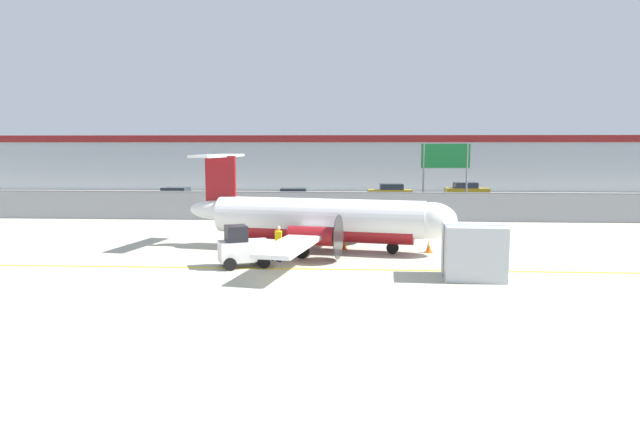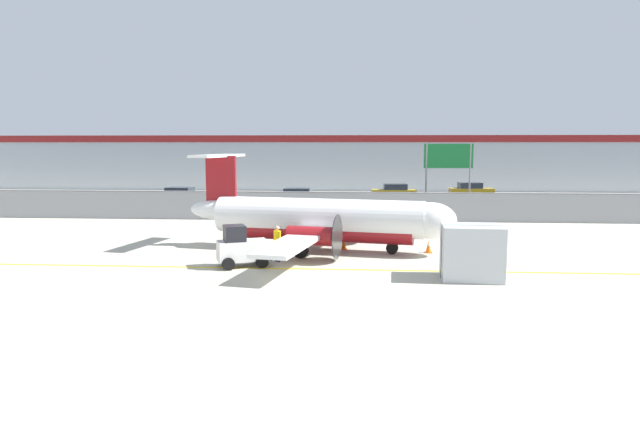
{
  "view_description": "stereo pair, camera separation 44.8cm",
  "coord_description": "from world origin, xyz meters",
  "px_view_note": "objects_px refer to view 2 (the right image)",
  "views": [
    {
      "loc": [
        1.74,
        -22.51,
        5.46
      ],
      "look_at": [
        0.03,
        7.49,
        1.8
      ],
      "focal_mm": 32.0,
      "sensor_mm": 36.0,
      "label": 1
    },
    {
      "loc": [
        2.19,
        -22.48,
        5.46
      ],
      "look_at": [
        0.03,
        7.49,
        1.8
      ],
      "focal_mm": 32.0,
      "sensor_mm": 36.0,
      "label": 2
    }
  ],
  "objects_px": {
    "commuter_airplane": "(323,220)",
    "parked_car_1": "(296,197)",
    "baggage_tug": "(241,248)",
    "traffic_cone_far_left": "(333,236)",
    "parked_car_3": "(471,191)",
    "highway_sign": "(448,162)",
    "cargo_container": "(472,252)",
    "parked_car_2": "(394,192)",
    "traffic_cone_near_left": "(429,247)",
    "ground_crew_worker": "(277,241)",
    "traffic_cone_near_right": "(343,243)",
    "parked_car_0": "(181,196)"
  },
  "relations": [
    {
      "from": "traffic_cone_far_left",
      "to": "parked_car_1",
      "type": "xyz_separation_m",
      "value": [
        -4.11,
        16.94,
        0.58
      ]
    },
    {
      "from": "parked_car_3",
      "to": "highway_sign",
      "type": "xyz_separation_m",
      "value": [
        -4.44,
        -14.31,
        3.24
      ]
    },
    {
      "from": "traffic_cone_near_right",
      "to": "traffic_cone_far_left",
      "type": "xyz_separation_m",
      "value": [
        -0.65,
        2.51,
        0.0
      ]
    },
    {
      "from": "traffic_cone_far_left",
      "to": "parked_car_3",
      "type": "relative_size",
      "value": 0.15
    },
    {
      "from": "parked_car_0",
      "to": "parked_car_2",
      "type": "xyz_separation_m",
      "value": [
        18.98,
        5.81,
        0.0
      ]
    },
    {
      "from": "commuter_airplane",
      "to": "parked_car_1",
      "type": "relative_size",
      "value": 3.79
    },
    {
      "from": "parked_car_0",
      "to": "highway_sign",
      "type": "height_order",
      "value": "highway_sign"
    },
    {
      "from": "baggage_tug",
      "to": "traffic_cone_far_left",
      "type": "relative_size",
      "value": 4.02
    },
    {
      "from": "cargo_container",
      "to": "parked_car_2",
      "type": "distance_m",
      "value": 31.67
    },
    {
      "from": "parked_car_0",
      "to": "cargo_container",
      "type": "bearing_deg",
      "value": -45.77
    },
    {
      "from": "parked_car_1",
      "to": "highway_sign",
      "type": "distance_m",
      "value": 13.84
    },
    {
      "from": "cargo_container",
      "to": "ground_crew_worker",
      "type": "bearing_deg",
      "value": 164.74
    },
    {
      "from": "baggage_tug",
      "to": "traffic_cone_near_right",
      "type": "xyz_separation_m",
      "value": [
        4.43,
        4.55,
        -0.54
      ]
    },
    {
      "from": "parked_car_3",
      "to": "parked_car_1",
      "type": "bearing_deg",
      "value": -155.91
    },
    {
      "from": "commuter_airplane",
      "to": "parked_car_1",
      "type": "bearing_deg",
      "value": 111.5
    },
    {
      "from": "baggage_tug",
      "to": "traffic_cone_near_left",
      "type": "bearing_deg",
      "value": 1.47
    },
    {
      "from": "parked_car_3",
      "to": "highway_sign",
      "type": "distance_m",
      "value": 15.33
    },
    {
      "from": "ground_crew_worker",
      "to": "traffic_cone_near_left",
      "type": "relative_size",
      "value": 2.66
    },
    {
      "from": "commuter_airplane",
      "to": "traffic_cone_near_right",
      "type": "distance_m",
      "value": 1.7
    },
    {
      "from": "baggage_tug",
      "to": "highway_sign",
      "type": "xyz_separation_m",
      "value": [
        11.74,
        18.06,
        3.28
      ]
    },
    {
      "from": "baggage_tug",
      "to": "traffic_cone_far_left",
      "type": "xyz_separation_m",
      "value": [
        3.78,
        7.06,
        -0.54
      ]
    },
    {
      "from": "ground_crew_worker",
      "to": "baggage_tug",
      "type": "bearing_deg",
      "value": -179.78
    },
    {
      "from": "parked_car_2",
      "to": "ground_crew_worker",
      "type": "bearing_deg",
      "value": 73.97
    },
    {
      "from": "cargo_container",
      "to": "highway_sign",
      "type": "height_order",
      "value": "highway_sign"
    },
    {
      "from": "parked_car_1",
      "to": "cargo_container",
      "type": "bearing_deg",
      "value": 110.59
    },
    {
      "from": "cargo_container",
      "to": "traffic_cone_near_left",
      "type": "distance_m",
      "value": 5.67
    },
    {
      "from": "traffic_cone_far_left",
      "to": "parked_car_0",
      "type": "relative_size",
      "value": 0.15
    },
    {
      "from": "commuter_airplane",
      "to": "parked_car_1",
      "type": "height_order",
      "value": "commuter_airplane"
    },
    {
      "from": "traffic_cone_near_left",
      "to": "traffic_cone_near_right",
      "type": "height_order",
      "value": "same"
    },
    {
      "from": "parked_car_0",
      "to": "commuter_airplane",
      "type": "bearing_deg",
      "value": -49.28
    },
    {
      "from": "highway_sign",
      "to": "commuter_airplane",
      "type": "bearing_deg",
      "value": -120.94
    },
    {
      "from": "parked_car_2",
      "to": "highway_sign",
      "type": "distance_m",
      "value": 12.83
    },
    {
      "from": "cargo_container",
      "to": "parked_car_2",
      "type": "height_order",
      "value": "cargo_container"
    },
    {
      "from": "highway_sign",
      "to": "ground_crew_worker",
      "type": "bearing_deg",
      "value": -121.44
    },
    {
      "from": "traffic_cone_far_left",
      "to": "commuter_airplane",
      "type": "bearing_deg",
      "value": -97.5
    },
    {
      "from": "baggage_tug",
      "to": "traffic_cone_near_left",
      "type": "relative_size",
      "value": 4.02
    },
    {
      "from": "traffic_cone_far_left",
      "to": "parked_car_3",
      "type": "height_order",
      "value": "parked_car_3"
    },
    {
      "from": "commuter_airplane",
      "to": "parked_car_0",
      "type": "distance_m",
      "value": 24.44
    },
    {
      "from": "cargo_container",
      "to": "parked_car_2",
      "type": "xyz_separation_m",
      "value": [
        -1.36,
        31.64,
        -0.21
      ]
    },
    {
      "from": "parked_car_2",
      "to": "parked_car_3",
      "type": "relative_size",
      "value": 1.0
    },
    {
      "from": "ground_crew_worker",
      "to": "parked_car_3",
      "type": "height_order",
      "value": "same"
    },
    {
      "from": "baggage_tug",
      "to": "parked_car_3",
      "type": "distance_m",
      "value": 36.19
    },
    {
      "from": "commuter_airplane",
      "to": "traffic_cone_near_right",
      "type": "xyz_separation_m",
      "value": [
        1.03,
        0.42,
        -1.29
      ]
    },
    {
      "from": "traffic_cone_near_right",
      "to": "traffic_cone_far_left",
      "type": "distance_m",
      "value": 2.59
    },
    {
      "from": "cargo_container",
      "to": "parked_car_3",
      "type": "relative_size",
      "value": 0.59
    },
    {
      "from": "traffic_cone_near_right",
      "to": "highway_sign",
      "type": "distance_m",
      "value": 15.83
    },
    {
      "from": "baggage_tug",
      "to": "ground_crew_worker",
      "type": "relative_size",
      "value": 1.51
    },
    {
      "from": "traffic_cone_near_left",
      "to": "highway_sign",
      "type": "xyz_separation_m",
      "value": [
        2.99,
        14.16,
        3.83
      ]
    },
    {
      "from": "commuter_airplane",
      "to": "parked_car_2",
      "type": "height_order",
      "value": "commuter_airplane"
    },
    {
      "from": "traffic_cone_near_left",
      "to": "parked_car_2",
      "type": "xyz_separation_m",
      "value": [
        -0.28,
        26.13,
        0.58
      ]
    }
  ]
}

